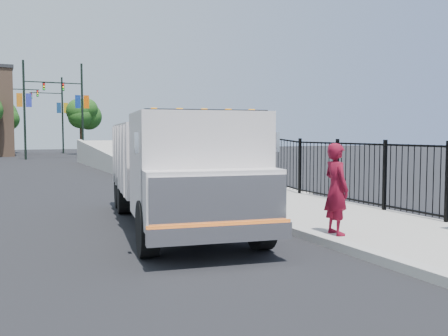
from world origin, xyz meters
name	(u,v)px	position (x,y,z in m)	size (l,w,h in m)	color
ground	(267,225)	(0.00, 0.00, 0.00)	(120.00, 120.00, 0.00)	black
sidewalk	(392,230)	(1.93, -2.00, 0.06)	(3.55, 12.00, 0.12)	#9E998E
curb	(317,237)	(0.00, -2.00, 0.08)	(0.30, 12.00, 0.16)	#ADAAA3
ramp	(154,173)	(2.12, 16.00, 0.00)	(3.95, 24.00, 1.70)	#9E998E
iron_fence	(207,159)	(3.55, 12.00, 0.90)	(0.10, 28.00, 1.80)	black
truck	(178,164)	(-1.97, 0.61, 1.45)	(3.51, 7.80, 2.58)	black
worker	(336,189)	(0.40, -2.06, 1.03)	(0.67, 0.44, 1.83)	maroon
light_pole_0	(28,106)	(-3.10, 33.36, 4.36)	(3.78, 0.22, 8.00)	black
light_pole_1	(79,107)	(0.87, 33.55, 4.36)	(3.78, 0.22, 8.00)	black
light_pole_2	(7,110)	(-4.49, 41.35, 4.36)	(3.77, 0.22, 8.00)	black
light_pole_3	(59,112)	(0.65, 45.00, 4.36)	(3.77, 0.22, 8.00)	black
tree_1	(81,115)	(2.37, 41.86, 3.94)	(2.47, 2.47, 5.24)	#382314
tree_2	(3,116)	(-4.70, 48.39, 3.96)	(2.88, 2.88, 5.44)	#382314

